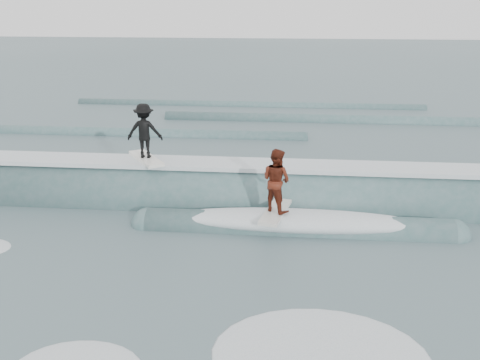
{
  "coord_description": "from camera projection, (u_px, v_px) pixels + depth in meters",
  "views": [
    {
      "loc": [
        1.53,
        -11.38,
        6.56
      ],
      "look_at": [
        0.0,
        4.41,
        1.1
      ],
      "focal_mm": 40.0,
      "sensor_mm": 36.0,
      "label": 1
    }
  ],
  "objects": [
    {
      "name": "ground",
      "position": [
        222.0,
        281.0,
        12.99
      ],
      "size": [
        160.0,
        160.0,
        0.0
      ],
      "primitive_type": "plane",
      "color": "#374B50",
      "rests_on": "ground"
    },
    {
      "name": "surfer_red",
      "position": [
        276.0,
        183.0,
        15.43
      ],
      "size": [
        1.16,
        2.07,
        1.98
      ],
      "color": "silver",
      "rests_on": "ground"
    },
    {
      "name": "surfer_black",
      "position": [
        145.0,
        133.0,
        17.63
      ],
      "size": [
        1.59,
        1.96,
        1.91
      ],
      "color": "white",
      "rests_on": "ground"
    },
    {
      "name": "whitewater",
      "position": [
        251.0,
        332.0,
        11.03
      ],
      "size": [
        16.57,
        6.87,
        0.1
      ],
      "color": "white",
      "rests_on": "ground"
    },
    {
      "name": "far_swells",
      "position": [
        249.0,
        121.0,
        29.67
      ],
      "size": [
        36.07,
        8.65,
        0.8
      ],
      "color": "#375E5E",
      "rests_on": "ground"
    },
    {
      "name": "breaking_wave",
      "position": [
        248.0,
        203.0,
        17.83
      ],
      "size": [
        20.72,
        4.08,
        2.59
      ],
      "color": "#375E5E",
      "rests_on": "ground"
    }
  ]
}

